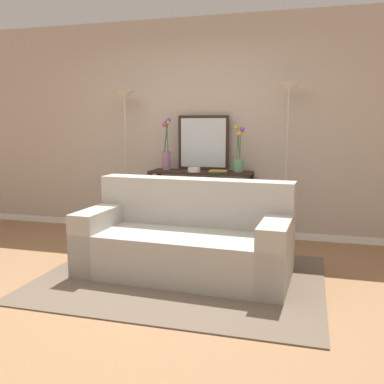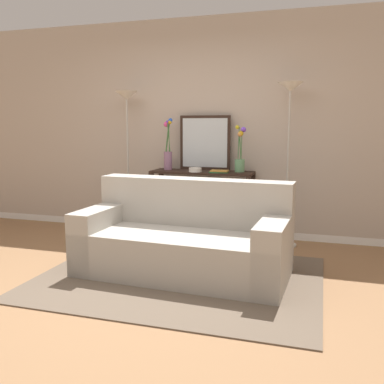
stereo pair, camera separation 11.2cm
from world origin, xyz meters
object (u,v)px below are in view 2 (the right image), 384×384
at_px(console_table, 202,192).
at_px(floor_lamp_left, 127,123).
at_px(wall_mirror, 205,143).
at_px(book_stack, 219,171).
at_px(book_row_under_console, 178,232).
at_px(couch, 185,241).
at_px(vase_tall_flowers, 168,152).
at_px(fruit_bowl, 195,170).
at_px(vase_short_flowers, 240,156).
at_px(floor_lamp_right, 289,119).

height_order(console_table, floor_lamp_left, floor_lamp_left).
relative_size(wall_mirror, book_stack, 2.90).
bearing_deg(book_row_under_console, couch, -68.14).
relative_size(console_table, book_stack, 5.38).
height_order(floor_lamp_left, vase_tall_flowers, floor_lamp_left).
distance_m(wall_mirror, fruit_bowl, 0.42).
bearing_deg(couch, book_stack, 87.32).
xyz_separation_m(vase_short_flowers, book_stack, (-0.22, -0.15, -0.18)).
xyz_separation_m(floor_lamp_right, vase_short_flowers, (-0.57, 0.07, -0.43)).
bearing_deg(console_table, vase_tall_flowers, 175.12).
relative_size(console_table, wall_mirror, 1.86).
bearing_deg(book_row_under_console, book_stack, -12.06).
bearing_deg(fruit_bowl, floor_lamp_right, 4.58).
relative_size(vase_short_flowers, fruit_bowl, 3.64).
distance_m(floor_lamp_left, book_stack, 1.35).
distance_m(vase_short_flowers, fruit_bowl, 0.56).
height_order(couch, wall_mirror, wall_mirror).
xyz_separation_m(floor_lamp_left, wall_mirror, (0.96, 0.20, -0.25)).
xyz_separation_m(wall_mirror, fruit_bowl, (-0.04, -0.29, -0.31)).
bearing_deg(fruit_bowl, console_table, 67.63).
bearing_deg(couch, floor_lamp_right, 55.82).
distance_m(wall_mirror, vase_short_flowers, 0.51).
xyz_separation_m(console_table, book_stack, (0.24, -0.12, 0.28)).
height_order(floor_lamp_left, book_row_under_console, floor_lamp_left).
height_order(console_table, wall_mirror, wall_mirror).
xyz_separation_m(wall_mirror, vase_short_flowers, (0.47, -0.13, -0.15)).
bearing_deg(vase_short_flowers, fruit_bowl, -162.85).
bearing_deg(book_row_under_console, vase_tall_flowers, 164.06).
distance_m(couch, vase_tall_flowers, 1.64).
distance_m(vase_tall_flowers, vase_short_flowers, 0.92).
xyz_separation_m(book_stack, book_row_under_console, (-0.56, 0.12, -0.80)).
relative_size(console_table, fruit_bowl, 8.22).
bearing_deg(vase_tall_flowers, wall_mirror, 15.40).
distance_m(couch, floor_lamp_right, 1.89).
bearing_deg(book_stack, couch, -92.68).
bearing_deg(couch, book_row_under_console, 111.86).
bearing_deg(vase_short_flowers, floor_lamp_right, -7.17).
bearing_deg(vase_tall_flowers, book_stack, -12.82).
bearing_deg(fruit_bowl, vase_tall_flowers, 158.14).
bearing_deg(vase_tall_flowers, floor_lamp_left, -171.62).
bearing_deg(couch, wall_mirror, 97.96).
distance_m(couch, book_stack, 1.27).
bearing_deg(floor_lamp_right, floor_lamp_left, -180.00).
bearing_deg(floor_lamp_left, book_stack, -3.89).
distance_m(console_table, wall_mirror, 0.62).
relative_size(console_table, vase_tall_flowers, 1.96).
height_order(floor_lamp_right, vase_tall_flowers, floor_lamp_right).
distance_m(wall_mirror, book_row_under_console, 1.18).
bearing_deg(vase_tall_flowers, vase_short_flowers, -0.32).
xyz_separation_m(floor_lamp_left, book_stack, (1.22, -0.08, -0.57)).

